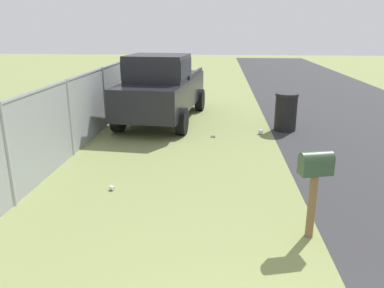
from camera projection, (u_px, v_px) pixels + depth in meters
name	position (u px, v px, depth m)	size (l,w,h in m)	color
mailbox	(315.00, 171.00, 5.07)	(0.30, 0.48, 1.27)	brown
pickup_truck	(162.00, 86.00, 11.64)	(5.06, 2.48, 2.09)	black
trash_bin	(286.00, 112.00, 10.74)	(0.65, 0.65, 1.08)	black
fence_section	(89.00, 104.00, 9.78)	(13.19, 0.07, 1.76)	#9EA3A8
litter_cup_midfield_b	(112.00, 188.00, 6.88)	(0.08, 0.08, 0.10)	white
litter_can_near_hydrant	(213.00, 136.00, 10.20)	(0.07, 0.07, 0.12)	silver
litter_bag_far_scatter	(261.00, 132.00, 10.47)	(0.14, 0.14, 0.14)	silver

